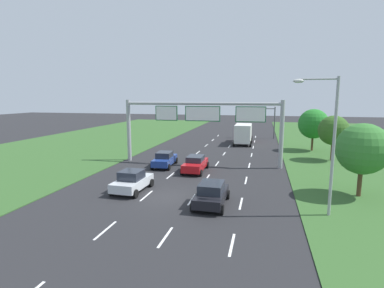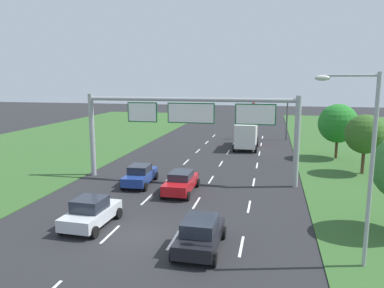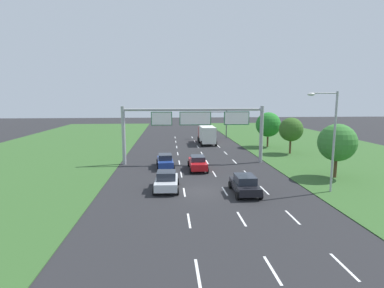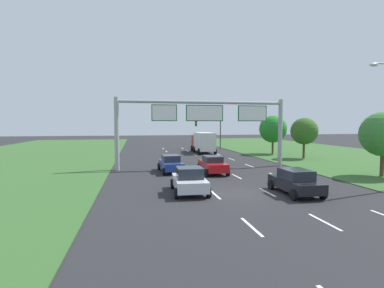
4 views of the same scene
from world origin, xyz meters
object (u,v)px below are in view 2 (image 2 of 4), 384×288
car_mid_lane (140,175)px  roadside_tree_far (338,123)px  car_near_red (181,182)px  roadside_tree_mid (365,134)px  traffic_light_mast (272,111)px  box_truck (247,134)px  sign_gantry (191,120)px  street_lamp (363,154)px  car_lead_silver (91,212)px  car_far_ahead (200,234)px

car_mid_lane → roadside_tree_far: bearing=35.9°
car_near_red → car_mid_lane: size_ratio=1.00×
car_near_red → roadside_tree_mid: (14.19, 8.54, 2.73)m
traffic_light_mast → car_near_red: bearing=-103.6°
box_truck → roadside_tree_far: bearing=-24.0°
sign_gantry → street_lamp: size_ratio=2.03×
car_lead_silver → box_truck: box_truck is taller
box_truck → street_lamp: bearing=-76.6°
car_near_red → sign_gantry: size_ratio=0.26×
car_near_red → roadside_tree_far: 19.87m
car_mid_lane → car_lead_silver: bearing=-91.7°
car_far_ahead → roadside_tree_far: roadside_tree_far is taller
roadside_tree_far → car_mid_lane: bearing=-141.0°
car_near_red → sign_gantry: bearing=89.0°
car_mid_lane → street_lamp: size_ratio=0.53×
car_near_red → box_truck: (3.43, 18.99, 0.90)m
car_far_ahead → traffic_light_mast: traffic_light_mast is taller
box_truck → car_lead_silver: bearing=-104.8°
car_far_ahead → sign_gantry: (-3.05, 12.10, 4.16)m
car_near_red → roadside_tree_mid: size_ratio=0.86×
roadside_tree_mid → car_mid_lane: bearing=-158.1°
car_lead_silver → sign_gantry: bearing=73.8°
car_far_ahead → traffic_light_mast: size_ratio=0.74×
traffic_light_mast → roadside_tree_far: bearing=-59.8°
sign_gantry → roadside_tree_far: bearing=41.7°
traffic_light_mast → street_lamp: size_ratio=0.66×
street_lamp → sign_gantry: bearing=129.4°
car_near_red → car_mid_lane: (-3.64, 1.36, -0.01)m
traffic_light_mast → street_lamp: 35.34m
car_far_ahead → roadside_tree_mid: 20.75m
box_truck → roadside_tree_mid: roadside_tree_mid is taller
car_near_red → traffic_light_mast: size_ratio=0.80×
car_near_red → roadside_tree_mid: bearing=31.3°
car_lead_silver → street_lamp: bearing=-5.2°
traffic_light_mast → roadside_tree_far: (6.61, -11.34, -0.16)m
roadside_tree_mid → roadside_tree_far: (-1.23, 6.24, 0.18)m
roadside_tree_far → car_near_red: bearing=-131.2°
car_mid_lane → sign_gantry: (3.71, 1.94, 4.17)m
car_lead_silver → car_far_ahead: car_lead_silver is taller
box_truck → street_lamp: size_ratio=0.85×
car_far_ahead → roadside_tree_mid: size_ratio=0.79×
street_lamp → roadside_tree_far: (2.80, 23.77, -1.38)m
traffic_light_mast → roadside_tree_mid: (7.85, -17.58, -0.34)m
street_lamp → roadside_tree_mid: street_lamp is taller
traffic_light_mast → sign_gantry: bearing=-105.4°
car_lead_silver → car_far_ahead: 6.74m
car_lead_silver → roadside_tree_mid: size_ratio=0.78×
car_mid_lane → street_lamp: street_lamp is taller
roadside_tree_mid → roadside_tree_far: 6.36m
box_truck → roadside_tree_far: (9.53, -4.21, 2.01)m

